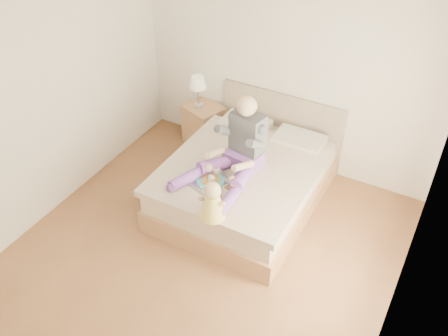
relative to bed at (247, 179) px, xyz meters
The scene contains 7 objects.
room 1.61m from the bed, 85.70° to the right, with size 4.02×4.22×2.71m.
bed is the anchor object (origin of this frame).
nightstand 1.35m from the bed, 143.93° to the left, with size 0.61×0.57×0.60m.
lamp 1.52m from the bed, 146.41° to the left, with size 0.23×0.23×0.46m.
adult 0.62m from the bed, 95.85° to the right, with size 0.78×1.18×0.93m.
tray 0.70m from the bed, 96.96° to the right, with size 0.61×0.54×0.15m.
baby 1.14m from the bed, 83.63° to the right, with size 0.29×0.40×0.44m.
Camera 1 is at (2.04, -3.20, 4.20)m, focal length 40.00 mm.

